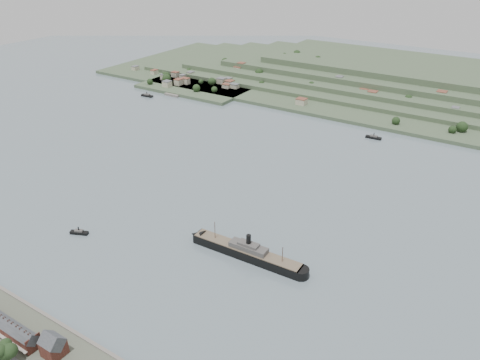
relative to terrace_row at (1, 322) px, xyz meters
The scene contains 9 objects.
ground 168.46m from the terrace_row, 86.59° to the left, with size 1400.00×1400.00×0.00m, color slate.
terrace_row is the anchor object (origin of this frame).
gabled_building 37.74m from the terrace_row, ahead, with size 10.40×10.18×14.09m.
far_peninsula 562.42m from the terrace_row, 86.14° to the left, with size 760.00×309.00×30.00m.
steamship 145.15m from the terrace_row, 60.22° to the left, with size 89.11×12.72×21.38m.
tugboat 93.98m from the terrace_row, 115.27° to the left, with size 13.32×8.37×5.85m.
ferry_west 415.67m from the terrace_row, 122.15° to the left, with size 17.49×5.75×6.47m.
ferry_east 379.49m from the terrace_row, 78.05° to the left, with size 16.62×5.37×6.16m.
fig_tree 25.79m from the terrace_row, 27.97° to the right, with size 11.92×10.33×13.31m.
Camera 1 is at (195.59, -254.95, 187.52)m, focal length 35.00 mm.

